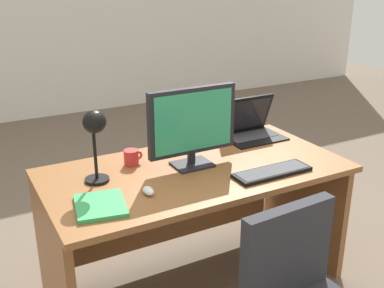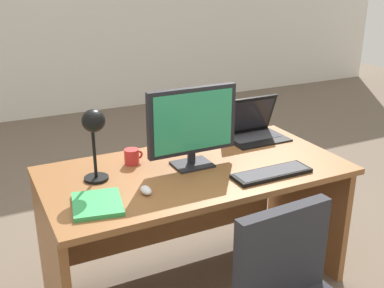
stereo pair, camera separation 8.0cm
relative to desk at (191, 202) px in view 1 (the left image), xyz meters
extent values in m
plane|color=#6B5B4C|center=(0.00, 1.45, -0.51)|extent=(12.00, 12.00, 0.00)
cube|color=brown|center=(0.00, -0.05, 0.21)|extent=(1.57, 0.80, 0.03)
cube|color=brown|center=(-0.77, -0.05, -0.16)|extent=(0.04, 0.71, 0.70)
cube|color=brown|center=(0.77, -0.05, -0.16)|extent=(0.04, 0.71, 0.70)
cube|color=brown|center=(0.00, 0.25, -0.12)|extent=(1.38, 0.02, 0.49)
cube|color=black|center=(0.00, -0.01, 0.23)|extent=(0.20, 0.16, 0.01)
cube|color=black|center=(0.00, 0.00, 0.27)|extent=(0.04, 0.02, 0.06)
cube|color=black|center=(0.00, -0.01, 0.47)|extent=(0.49, 0.04, 0.35)
cube|color=#2D9966|center=(0.00, -0.03, 0.47)|extent=(0.44, 0.00, 0.30)
cube|color=black|center=(0.53, 0.18, 0.23)|extent=(0.35, 0.27, 0.01)
cube|color=#38383D|center=(0.53, 0.20, 0.23)|extent=(0.30, 0.15, 0.00)
cube|color=black|center=(0.53, 0.27, 0.35)|extent=(0.35, 0.10, 0.24)
cube|color=black|center=(0.53, 0.26, 0.35)|extent=(0.31, 0.08, 0.20)
cube|color=black|center=(0.30, -0.30, 0.23)|extent=(0.42, 0.13, 0.02)
cube|color=#47474C|center=(0.30, -0.30, 0.24)|extent=(0.38, 0.11, 0.00)
ellipsoid|color=silver|center=(-0.34, -0.21, 0.24)|extent=(0.04, 0.08, 0.04)
cylinder|color=black|center=(-0.50, 0.04, 0.23)|extent=(0.12, 0.12, 0.01)
cylinder|color=black|center=(-0.50, 0.04, 0.37)|extent=(0.02, 0.02, 0.26)
sphere|color=black|center=(-0.50, 0.01, 0.53)|extent=(0.11, 0.11, 0.11)
cube|color=green|center=(-0.57, -0.23, 0.23)|extent=(0.25, 0.28, 0.02)
cylinder|color=red|center=(-0.28, 0.15, 0.26)|extent=(0.08, 0.08, 0.08)
torus|color=red|center=(-0.24, 0.15, 0.27)|extent=(0.05, 0.01, 0.05)
cube|color=#2D2D33|center=(0.03, -0.77, 0.12)|extent=(0.44, 0.08, 0.40)
camera|label=1|loc=(-1.08, -2.00, 1.19)|focal=43.61mm
camera|label=2|loc=(-1.01, -2.04, 1.19)|focal=43.61mm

